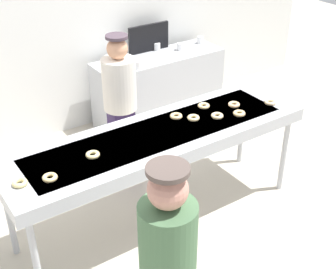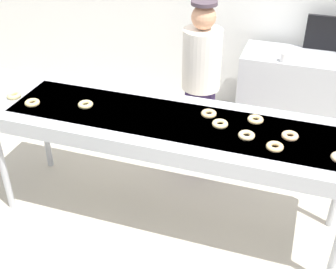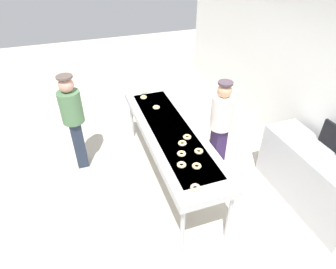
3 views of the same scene
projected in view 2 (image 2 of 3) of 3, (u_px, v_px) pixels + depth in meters
name	position (u px, v px, depth m)	size (l,w,h in m)	color
ground_plane	(167.00, 215.00, 3.83)	(16.00, 16.00, 0.00)	beige
fryer_conveyor	(166.00, 126.00, 3.35)	(2.86, 0.80, 0.96)	#B7BABF
plain_donut_1	(14.00, 95.00, 3.59)	(0.12, 0.12, 0.04)	#E9D387
plain_donut_2	(209.00, 114.00, 3.34)	(0.12, 0.12, 0.04)	#EBC282
plain_donut_3	(32.00, 103.00, 3.49)	(0.12, 0.12, 0.04)	#F0CD84
plain_donut_4	(85.00, 105.00, 3.46)	(0.12, 0.12, 0.04)	#E7D188
plain_donut_5	(246.00, 135.00, 3.09)	(0.12, 0.12, 0.04)	beige
plain_donut_6	(290.00, 136.00, 3.08)	(0.12, 0.12, 0.04)	#F4C189
plain_donut_7	(220.00, 124.00, 3.22)	(0.12, 0.12, 0.04)	#F0D28D
plain_donut_8	(275.00, 147.00, 2.97)	(0.12, 0.12, 0.04)	#F8CD86
plain_donut_9	(255.00, 120.00, 3.27)	(0.12, 0.12, 0.04)	#F9D38B
worker_baker	(201.00, 80.00, 3.96)	(0.34, 0.34, 1.63)	#2F1F4A
prep_counter	(323.00, 98.00, 4.69)	(1.74, 0.56, 0.89)	#B7BABF
paper_cup_0	(285.00, 57.00, 4.37)	(0.09, 0.09, 0.09)	white
menu_display	(335.00, 34.00, 4.54)	(0.59, 0.04, 0.36)	black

